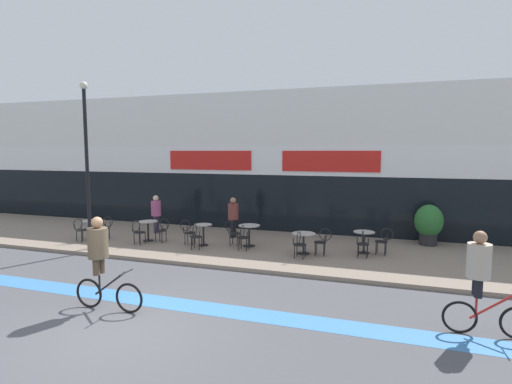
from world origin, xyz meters
TOP-DOWN VIEW (x-y plane):
  - ground_plane at (0.00, 0.00)m, footprint 120.00×120.00m
  - sidewalk_slab at (0.00, 7.25)m, footprint 40.00×5.50m
  - storefront_facade at (0.00, 11.97)m, footprint 40.00×4.06m
  - bike_lane_stripe at (0.00, 1.68)m, footprint 36.00×0.70m
  - bistro_table_0 at (-6.02, 6.34)m, footprint 0.75×0.75m
  - bistro_table_1 at (-3.69, 6.66)m, footprint 0.73×0.73m
  - bistro_table_2 at (-1.37, 6.65)m, footprint 0.63×0.63m
  - bistro_table_3 at (0.24, 7.06)m, footprint 0.77×0.77m
  - bistro_table_4 at (2.31, 6.63)m, footprint 0.78×0.78m
  - bistro_table_5 at (4.21, 7.37)m, footprint 0.70×0.70m
  - cafe_chair_0_near at (-6.03, 5.71)m, footprint 0.45×0.60m
  - cafe_chair_0_side at (-5.39, 6.35)m, footprint 0.60×0.45m
  - cafe_chair_1_near at (-3.70, 6.03)m, footprint 0.45×0.60m
  - cafe_chair_1_side at (-3.07, 6.66)m, footprint 0.58×0.41m
  - cafe_chair_2_near at (-1.36, 6.02)m, footprint 0.45×0.60m
  - cafe_chair_2_side at (-1.99, 6.64)m, footprint 0.60×0.45m
  - cafe_chair_3_near at (0.24, 6.43)m, footprint 0.42×0.59m
  - cafe_chair_3_side at (-0.39, 7.06)m, footprint 0.58×0.41m
  - cafe_chair_4_near at (2.30, 6.00)m, footprint 0.42×0.59m
  - cafe_chair_4_side at (2.93, 6.63)m, footprint 0.58×0.41m
  - cafe_chair_5_near at (4.20, 6.74)m, footprint 0.40×0.58m
  - cafe_chair_5_side at (4.83, 7.36)m, footprint 0.60×0.44m
  - planter_pot at (6.35, 9.34)m, footprint 0.99×0.99m
  - lamp_post at (-4.93, 4.97)m, footprint 0.26×0.26m
  - cyclist_0 at (-1.06, 0.88)m, footprint 1.72×0.48m
  - cyclist_1 at (6.65, 2.14)m, footprint 1.64×0.50m
  - pedestrian_near_end at (-4.24, 8.08)m, footprint 0.42×0.42m
  - pedestrian_far_end at (-0.84, 8.23)m, footprint 0.48×0.48m

SIDE VIEW (x-z plane):
  - ground_plane at x=0.00m, z-range 0.00..0.00m
  - bike_lane_stripe at x=0.00m, z-range 0.00..0.01m
  - sidewalk_slab at x=0.00m, z-range 0.00..0.12m
  - bistro_table_4 at x=2.31m, z-range 0.28..0.98m
  - bistro_table_0 at x=-6.02m, z-range 0.28..0.99m
  - cafe_chair_0_near at x=-6.03m, z-range 0.19..1.09m
  - cafe_chair_0_side at x=-5.39m, z-range 0.19..1.09m
  - cafe_chair_1_near at x=-3.70m, z-range 0.19..1.09m
  - cafe_chair_1_side at x=-3.07m, z-range 0.19..1.09m
  - cafe_chair_2_near at x=-1.36m, z-range 0.19..1.09m
  - cafe_chair_2_side at x=-1.99m, z-range 0.19..1.09m
  - cafe_chair_3_near at x=0.24m, z-range 0.19..1.09m
  - cafe_chair_3_side at x=-0.39m, z-range 0.19..1.09m
  - cafe_chair_4_near at x=2.30m, z-range 0.19..1.09m
  - cafe_chair_4_side at x=2.93m, z-range 0.19..1.09m
  - cafe_chair_5_near at x=4.20m, z-range 0.19..1.09m
  - cafe_chair_5_side at x=4.83m, z-range 0.19..1.09m
  - bistro_table_5 at x=4.21m, z-range 0.28..1.01m
  - bistro_table_1 at x=-3.69m, z-range 0.29..1.05m
  - bistro_table_2 at x=-1.37m, z-range 0.28..1.06m
  - bistro_table_3 at x=0.24m, z-range 0.29..1.06m
  - planter_pot at x=6.35m, z-range 0.18..1.66m
  - pedestrian_near_end at x=-4.24m, z-range 0.27..1.84m
  - pedestrian_far_end at x=-0.84m, z-range 0.27..1.87m
  - cyclist_1 at x=6.65m, z-range 0.18..2.21m
  - cyclist_0 at x=-1.06m, z-range 0.17..2.26m
  - storefront_facade at x=0.00m, z-range -0.02..6.04m
  - lamp_post at x=-4.93m, z-range 0.53..6.27m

